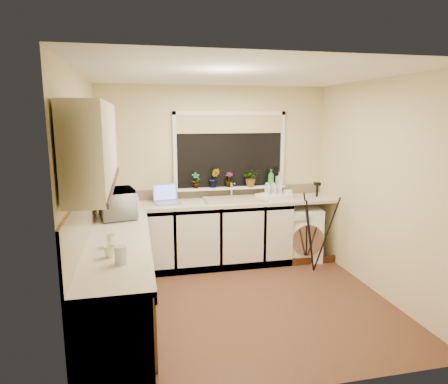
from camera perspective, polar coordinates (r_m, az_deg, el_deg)
floor at (r=4.64m, az=2.68°, el=-15.33°), size 3.20×3.20×0.00m
ceiling at (r=4.18m, az=2.99°, el=16.37°), size 3.20×3.20×0.00m
wall_back at (r=5.68m, az=-1.17°, el=2.54°), size 3.20×0.00×3.20m
wall_front at (r=2.87m, az=10.79°, el=-5.99°), size 3.20×0.00×3.20m
wall_left at (r=4.13m, az=-19.13°, el=-1.24°), size 0.00×3.00×3.00m
wall_right at (r=4.91m, az=21.14°, el=0.49°), size 0.00×3.00×3.00m
base_cabinet_back at (r=5.52m, az=-3.85°, el=-6.21°), size 2.55×0.60×0.86m
base_cabinet_left at (r=4.06m, az=-14.58°, el=-13.00°), size 0.54×2.40×0.86m
worktop_back at (r=5.46m, az=-0.53°, el=-1.49°), size 3.20×0.60×0.04m
worktop_left at (r=3.90m, az=-14.89°, el=-6.93°), size 0.60×2.40×0.04m
upper_cabinet at (r=3.59m, az=-17.95°, el=6.39°), size 0.28×1.90×0.70m
splashback_left at (r=3.86m, az=-19.35°, el=-3.59°), size 0.02×2.40×0.45m
splashback_back at (r=5.72m, az=-1.14°, el=-0.01°), size 3.20×0.02×0.14m
window_glass at (r=5.68m, az=0.84°, el=5.83°), size 1.50×0.02×1.00m
window_blind at (r=5.63m, az=0.91°, el=9.61°), size 1.50×0.02×0.25m
windowsill at (r=5.69m, az=0.95°, el=0.61°), size 1.60×0.14×0.03m
sink at (r=5.49m, az=1.51°, el=-1.06°), size 0.82×0.46×0.03m
faucet at (r=5.65m, az=1.07°, el=0.37°), size 0.03×0.03×0.24m
washing_machine at (r=5.91m, az=10.78°, el=-5.77°), size 0.61×0.59×0.75m
laptop at (r=5.38m, az=-8.16°, el=-0.85°), size 0.37×0.34×0.24m
kettle at (r=4.65m, az=-13.04°, el=-2.24°), size 0.18×0.18×0.23m
dish_rack at (r=5.67m, az=7.16°, el=-0.57°), size 0.53×0.47×0.07m
tripod at (r=5.42m, az=12.85°, el=-4.90°), size 0.76×0.76×1.20m
glass_jug at (r=3.28m, az=-14.44°, el=-8.64°), size 0.10×0.10×0.14m
steel_jar at (r=3.71m, az=-15.73°, el=-6.70°), size 0.08×0.08×0.11m
microwave at (r=4.75m, az=-14.86°, el=-1.57°), size 0.48×0.62×0.31m
plant_a at (r=5.54m, az=-4.01°, el=1.66°), size 0.13×0.11×0.23m
plant_b at (r=5.60m, az=-1.38°, el=2.01°), size 0.17×0.15×0.27m
plant_c at (r=5.66m, az=0.72°, el=1.78°), size 0.13×0.13×0.21m
plant_d at (r=5.70m, az=3.87°, el=2.01°), size 0.25×0.23×0.24m
soap_bottle_green at (r=5.80m, az=6.69°, el=2.07°), size 0.10×0.11×0.24m
soap_bottle_clear at (r=5.85m, az=7.87°, el=1.89°), size 0.10×0.10×0.19m
cup_back at (r=5.75m, az=9.05°, el=-0.24°), size 0.18×0.18×0.11m
cup_left at (r=3.46m, az=-15.96°, el=-8.15°), size 0.13×0.13×0.09m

